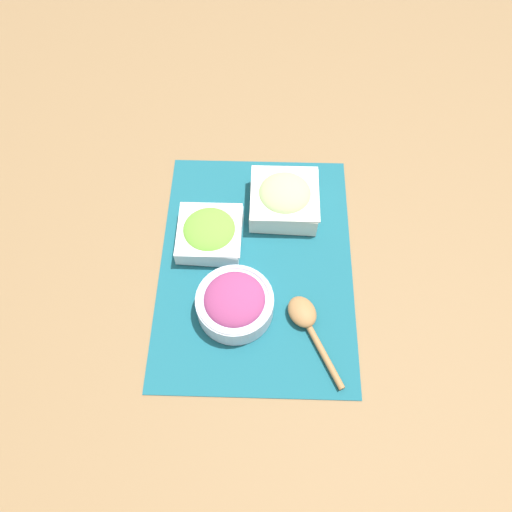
{
  "coord_description": "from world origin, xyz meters",
  "views": [
    {
      "loc": [
        -0.49,
        -0.01,
        0.88
      ],
      "look_at": [
        0.0,
        0.0,
        0.03
      ],
      "focal_mm": 35.0,
      "sensor_mm": 36.0,
      "label": 1
    }
  ],
  "objects_px": {
    "onion_bowl": "(235,302)",
    "lettuce_bowl": "(210,233)",
    "cucumber_bowl": "(284,198)",
    "wooden_spoon": "(306,319)"
  },
  "relations": [
    {
      "from": "onion_bowl",
      "to": "lettuce_bowl",
      "type": "height_order",
      "value": "onion_bowl"
    },
    {
      "from": "cucumber_bowl",
      "to": "lettuce_bowl",
      "type": "bearing_deg",
      "value": 119.73
    },
    {
      "from": "onion_bowl",
      "to": "cucumber_bowl",
      "type": "height_order",
      "value": "cucumber_bowl"
    },
    {
      "from": "lettuce_bowl",
      "to": "wooden_spoon",
      "type": "xyz_separation_m",
      "value": [
        -0.18,
        -0.19,
        -0.01
      ]
    },
    {
      "from": "cucumber_bowl",
      "to": "lettuce_bowl",
      "type": "relative_size",
      "value": 1.09
    },
    {
      "from": "onion_bowl",
      "to": "cucumber_bowl",
      "type": "relative_size",
      "value": 1.01
    },
    {
      "from": "lettuce_bowl",
      "to": "wooden_spoon",
      "type": "distance_m",
      "value": 0.26
    },
    {
      "from": "cucumber_bowl",
      "to": "wooden_spoon",
      "type": "height_order",
      "value": "cucumber_bowl"
    },
    {
      "from": "wooden_spoon",
      "to": "lettuce_bowl",
      "type": "bearing_deg",
      "value": 47.28
    },
    {
      "from": "cucumber_bowl",
      "to": "lettuce_bowl",
      "type": "height_order",
      "value": "cucumber_bowl"
    }
  ]
}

